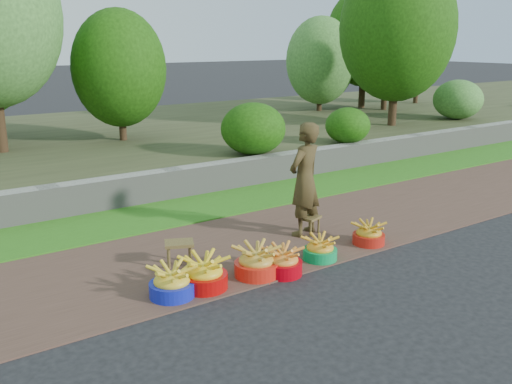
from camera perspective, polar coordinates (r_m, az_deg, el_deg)
ground_plane at (r=7.36m, az=6.42°, el=-7.71°), size 120.00×120.00×0.00m
dirt_shoulder at (r=8.27m, az=0.70°, el=-4.94°), size 80.00×2.50×0.02m
grass_verge at (r=9.88m, az=-6.05°, el=-1.60°), size 80.00×1.50×0.04m
retaining_wall at (r=10.54m, az=-8.33°, el=0.83°), size 80.00×0.35×0.55m
earth_bank at (r=15.00m, az=-16.82°, el=4.49°), size 80.00×10.00×0.50m
vegetation at (r=13.67m, az=-15.31°, el=13.95°), size 34.63×6.85×4.62m
basin_a at (r=6.57m, az=-8.41°, el=-9.04°), size 0.52×0.52×0.39m
basin_b at (r=6.73m, az=-5.23°, el=-8.23°), size 0.55×0.55×0.41m
basin_c at (r=7.04m, az=0.05°, el=-7.11°), size 0.55×0.55×0.41m
basin_d at (r=7.13m, az=2.69°, el=-7.01°), size 0.49×0.49×0.36m
basin_e at (r=7.60m, az=6.42°, el=-5.75°), size 0.45×0.45×0.34m
basin_f at (r=8.26m, az=11.21°, el=-4.21°), size 0.46×0.46×0.34m
stool_left at (r=7.37m, az=-7.69°, el=-5.44°), size 0.45×0.40×0.32m
stool_right at (r=8.53m, az=5.44°, el=-2.80°), size 0.36×0.31×0.27m
vendor_woman at (r=8.33m, az=4.90°, el=1.26°), size 0.70×0.56×1.68m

